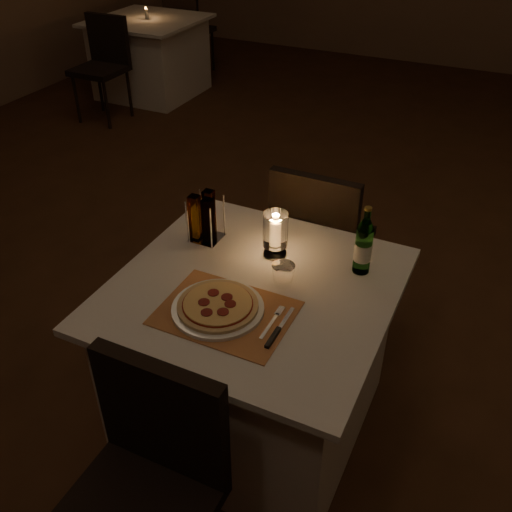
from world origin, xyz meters
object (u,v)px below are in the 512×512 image
at_px(chair_far, 319,234).
at_px(plate, 218,308).
at_px(main_table, 254,357).
at_px(tumbler, 283,275).
at_px(neighbor_table_left, 151,57).
at_px(chair_near, 148,473).
at_px(water_bottle, 363,246).
at_px(hurricane_candle, 275,231).
at_px(pizza, 218,305).

distance_m(chair_far, plate, 0.92).
relative_size(main_table, tumbler, 11.72).
bearing_deg(neighbor_table_left, chair_far, -43.65).
bearing_deg(main_table, chair_far, 90.00).
xyz_separation_m(chair_near, water_bottle, (0.32, 0.97, 0.30)).
height_order(chair_near, chair_far, same).
distance_m(water_bottle, hurricane_candle, 0.34).
height_order(main_table, pizza, pizza).
distance_m(chair_near, plate, 0.57).
height_order(water_bottle, hurricane_candle, water_bottle).
distance_m(pizza, hurricane_candle, 0.41).
bearing_deg(tumbler, chair_near, -96.91).
height_order(chair_far, neighbor_table_left, chair_far).
relative_size(chair_near, chair_far, 1.00).
xyz_separation_m(chair_far, tumbler, (0.09, -0.66, 0.23)).
height_order(chair_near, tumbler, chair_near).
bearing_deg(chair_far, pizza, -93.20).
bearing_deg(pizza, tumbler, 58.55).
height_order(chair_far, water_bottle, water_bottle).
relative_size(chair_near, neighbor_table_left, 0.90).
xyz_separation_m(main_table, tumbler, (0.09, 0.05, 0.41)).
height_order(main_table, chair_near, chair_near).
distance_m(chair_near, tumbler, 0.81).
bearing_deg(main_table, plate, -105.52).
height_order(plate, tumbler, tumbler).
xyz_separation_m(chair_far, neighbor_table_left, (-2.78, 2.65, -0.18)).
relative_size(main_table, water_bottle, 3.63).
distance_m(plate, pizza, 0.02).
relative_size(chair_far, hurricane_candle, 4.83).
bearing_deg(hurricane_candle, plate, -95.59).
xyz_separation_m(chair_near, tumbler, (0.09, 0.77, 0.23)).
xyz_separation_m(chair_far, plate, (-0.05, -0.89, 0.20)).
xyz_separation_m(chair_near, chair_far, (-0.00, 1.43, 0.00)).
relative_size(water_bottle, neighbor_table_left, 0.28).
distance_m(hurricane_candle, neighbor_table_left, 4.21).
bearing_deg(neighbor_table_left, main_table, -50.46).
bearing_deg(water_bottle, chair_far, 125.44).
xyz_separation_m(plate, neighbor_table_left, (-2.73, 3.54, -0.38)).
bearing_deg(tumbler, chair_far, 98.02).
relative_size(main_table, chair_near, 1.11).
bearing_deg(chair_far, main_table, -90.00).
distance_m(main_table, water_bottle, 0.63).
xyz_separation_m(main_table, hurricane_candle, (-0.01, 0.22, 0.48)).
relative_size(main_table, hurricane_candle, 5.37).
bearing_deg(main_table, tumbler, 29.98).
distance_m(water_bottle, neighbor_table_left, 4.41).
distance_m(chair_near, water_bottle, 1.07).
bearing_deg(water_bottle, tumbler, -138.57).
bearing_deg(plate, hurricane_candle, 84.41).
bearing_deg(hurricane_candle, chair_far, 88.71).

